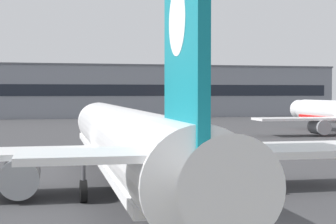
{
  "coord_description": "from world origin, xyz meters",
  "views": [
    {
      "loc": [
        -10.61,
        -22.57,
        6.34
      ],
      "look_at": [
        -1.9,
        13.03,
        5.03
      ],
      "focal_mm": 58.86,
      "sensor_mm": 36.0,
      "label": 1
    }
  ],
  "objects": [
    {
      "name": "terminal_building",
      "position": [
        7.57,
        117.13,
        6.67
      ],
      "size": [
        120.57,
        12.4,
        13.33
      ],
      "color": "gray",
      "rests_on": "ground"
    },
    {
      "name": "taxiway_centreline",
      "position": [
        0.0,
        30.0,
        0.0
      ],
      "size": [
        13.04,
        179.57,
        0.01
      ],
      "primitive_type": "cube",
      "rotation": [
        0.0,
        0.0,
        -0.07
      ],
      "color": "yellow",
      "rests_on": "ground"
    },
    {
      "name": "airliner_foreground",
      "position": [
        -5.21,
        10.89,
        3.37
      ],
      "size": [
        32.13,
        41.48,
        11.65
      ],
      "color": "white",
      "rests_on": "ground"
    },
    {
      "name": "safety_cone_by_nose_gear",
      "position": [
        -5.21,
        26.66,
        0.26
      ],
      "size": [
        0.44,
        0.44,
        0.55
      ],
      "color": "orange",
      "rests_on": "ground"
    }
  ]
}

